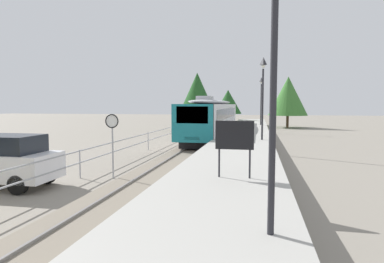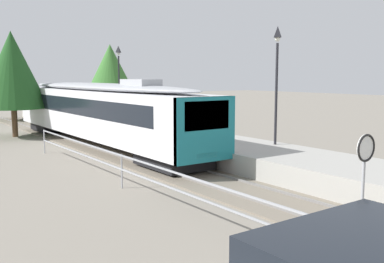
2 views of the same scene
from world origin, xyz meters
TOP-DOWN VIEW (x-y plane):
  - ground_plane at (-3.00, 22.00)m, footprint 160.00×160.00m
  - track_rails at (0.00, 22.00)m, footprint 3.20×60.00m
  - commuter_train at (0.00, 30.62)m, footprint 2.82×20.93m
  - station_platform at (3.25, 22.00)m, footprint 3.90×60.00m
  - platform_lamp_near_end at (4.52, 5.02)m, footprint 0.34×0.34m
  - platform_lamp_mid_platform at (4.52, 21.02)m, footprint 0.34×0.34m
  - platform_lamp_far_end at (4.52, 37.02)m, footprint 0.34×0.34m
  - platform_notice_board at (3.56, 9.46)m, footprint 1.20×0.08m
  - speed_limit_sign at (-1.87, 12.22)m, footprint 0.61×0.10m
  - carpark_fence at (-3.30, 12.00)m, footprint 0.06×36.06m
  - tree_behind_carpark at (-0.27, 48.84)m, footprint 4.10×4.10m
  - tree_behind_station_far at (8.23, 46.41)m, footprint 5.34×5.34m
  - tree_distant_left at (-2.90, 37.60)m, footprint 4.55×4.55m

SIDE VIEW (x-z plane):
  - ground_plane at x=-3.00m, z-range 0.00..0.00m
  - track_rails at x=0.00m, z-range -0.04..0.10m
  - station_platform at x=3.25m, z-range 0.00..0.90m
  - carpark_fence at x=-3.30m, z-range 0.28..1.53m
  - speed_limit_sign at x=-1.87m, z-range 0.72..3.53m
  - commuter_train at x=0.00m, z-range 0.28..4.02m
  - platform_notice_board at x=3.56m, z-range 1.29..3.09m
  - tree_behind_carpark at x=-0.27m, z-range 0.90..6.31m
  - tree_behind_station_far at x=8.23m, z-range 0.85..7.90m
  - tree_distant_left at x=-2.90m, z-range 0.95..7.91m
  - platform_lamp_near_end at x=4.52m, z-range 1.95..7.30m
  - platform_lamp_mid_platform at x=4.52m, z-range 1.95..7.30m
  - platform_lamp_far_end at x=4.52m, z-range 1.95..7.30m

